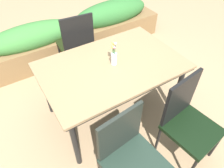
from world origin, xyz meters
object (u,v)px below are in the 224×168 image
object	(u,v)px
chair_far_side	(77,43)
dining_table	(112,69)
chair_near_left	(130,154)
flower_vase	(114,56)
planter_box	(77,33)
chair_near_right	(187,119)

from	to	relation	value
chair_far_side	dining_table	bearing A→B (deg)	-82.33
chair_near_left	flower_vase	distance (m)	0.94
dining_table	planter_box	distance (m)	1.48
flower_vase	planter_box	distance (m)	1.52
chair_near_left	chair_far_side	bearing A→B (deg)	-106.35
planter_box	flower_vase	bearing A→B (deg)	-97.74
chair_near_right	chair_far_side	distance (m)	1.65
chair_near_left	flower_vase	size ratio (longest dim) A/B	3.43
chair_near_right	planter_box	size ratio (longest dim) A/B	0.31
dining_table	chair_far_side	distance (m)	0.81
planter_box	chair_near_right	bearing A→B (deg)	-87.43
chair_near_right	planter_box	world-z (taller)	chair_near_right
dining_table	planter_box	size ratio (longest dim) A/B	0.48
flower_vase	planter_box	bearing A→B (deg)	82.26
dining_table	chair_near_right	bearing A→B (deg)	-68.53
dining_table	chair_near_left	size ratio (longest dim) A/B	1.63
flower_vase	chair_far_side	bearing A→B (deg)	94.87
chair_far_side	flower_vase	world-z (taller)	flower_vase
chair_near_right	chair_near_left	bearing A→B (deg)	-6.89
chair_near_right	chair_far_side	world-z (taller)	chair_far_side
chair_near_left	planter_box	bearing A→B (deg)	-110.08
chair_far_side	planter_box	bearing A→B (deg)	71.39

